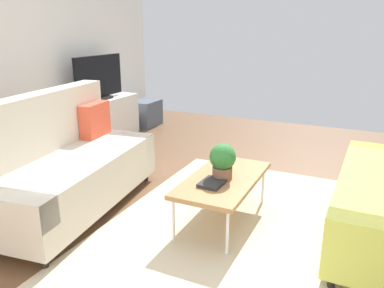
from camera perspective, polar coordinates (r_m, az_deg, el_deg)
The scene contains 12 objects.
ground_plane at distance 3.64m, azimuth 3.34°, elevation -10.39°, with size 7.68×7.68×0.00m, color brown.
area_rug at distance 3.44m, azimuth 7.39°, elevation -12.16°, with size 2.90×2.20×0.01m, color beige.
couch_beige at distance 3.77m, azimuth -18.28°, elevation -2.98°, with size 1.99×1.07×1.10m.
coffee_table at distance 3.37m, azimuth 4.67°, elevation -5.39°, with size 1.10×0.56×0.42m.
tv_console at distance 5.94m, azimuth -13.41°, elevation 3.45°, with size 1.40×0.44×0.64m, color silver.
tv at distance 5.82m, azimuth -13.69°, elevation 9.48°, with size 1.00×0.20×0.64m.
storage_trunk at distance 6.78m, azimuth -6.92°, elevation 4.59°, with size 0.52×0.40×0.44m, color #4C5666.
potted_plant at distance 3.27m, azimuth 4.58°, elevation -2.43°, with size 0.23×0.23×0.31m.
table_book_0 at distance 3.20m, azimuth 3.04°, elevation -5.81°, with size 0.24×0.18×0.03m, color #262626.
vase_0 at distance 5.47m, azimuth -17.90°, elevation 6.27°, with size 0.13×0.13×0.17m, color silver.
vase_1 at distance 5.61m, azimuth -16.55°, elevation 6.38°, with size 0.10×0.10×0.12m, color #B24C4C.
bottle_0 at distance 5.66m, azimuth -14.83°, elevation 6.99°, with size 0.04×0.04×0.19m, color gold.
Camera 1 is at (-3.00, -1.19, 1.68)m, focal length 35.81 mm.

